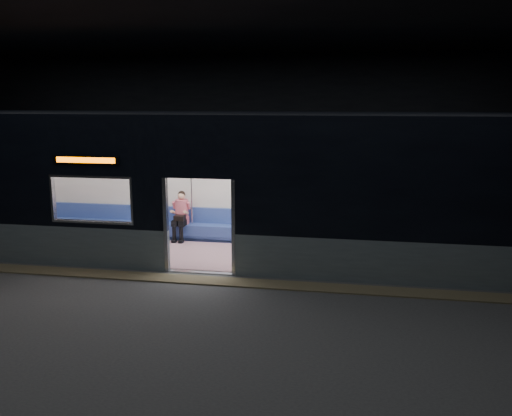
# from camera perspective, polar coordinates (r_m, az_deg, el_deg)

# --- Properties ---
(station_floor) EXTENTS (24.00, 14.00, 0.01)m
(station_floor) POSITION_cam_1_polar(r_m,az_deg,el_deg) (10.81, -7.41, -8.55)
(station_floor) COLOR #47494C
(station_floor) RESTS_ON ground
(station_envelope) EXTENTS (24.00, 14.00, 5.00)m
(station_envelope) POSITION_cam_1_polar(r_m,az_deg,el_deg) (10.16, -7.95, 11.29)
(station_envelope) COLOR black
(station_envelope) RESTS_ON station_floor
(tactile_strip) EXTENTS (22.80, 0.50, 0.03)m
(tactile_strip) POSITION_cam_1_polar(r_m,az_deg,el_deg) (11.30, -6.57, -7.52)
(tactile_strip) COLOR #8C7F59
(tactile_strip) RESTS_ON station_floor
(metro_car) EXTENTS (18.00, 3.04, 3.35)m
(metro_car) POSITION_cam_1_polar(r_m,az_deg,el_deg) (12.73, -4.19, 3.19)
(metro_car) COLOR gray
(metro_car) RESTS_ON station_floor
(passenger) EXTENTS (0.37, 0.63, 1.28)m
(passenger) POSITION_cam_1_polar(r_m,az_deg,el_deg) (14.21, -7.89, -0.46)
(passenger) COLOR black
(passenger) RESTS_ON metro_car
(handbag) EXTENTS (0.31, 0.28, 0.13)m
(handbag) POSITION_cam_1_polar(r_m,az_deg,el_deg) (14.04, -8.04, -1.03)
(handbag) COLOR black
(handbag) RESTS_ON passenger
(transit_map) EXTENTS (0.91, 0.03, 0.59)m
(transit_map) POSITION_cam_1_polar(r_m,az_deg,el_deg) (13.71, 12.38, 1.86)
(transit_map) COLOR white
(transit_map) RESTS_ON metro_car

